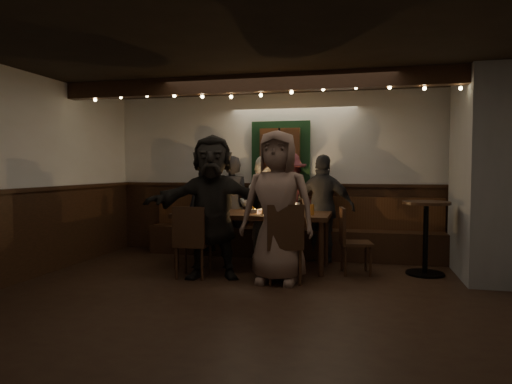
% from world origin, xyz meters
% --- Properties ---
extents(room, '(6.02, 5.01, 2.62)m').
position_xyz_m(room, '(1.07, 1.42, 1.07)').
color(room, black).
rests_on(room, ground).
extents(dining_table, '(2.15, 0.92, 0.93)m').
position_xyz_m(dining_table, '(-0.41, 1.40, 0.70)').
color(dining_table, black).
rests_on(dining_table, ground).
extents(chair_near_left, '(0.43, 0.43, 0.92)m').
position_xyz_m(chair_near_left, '(-1.00, 0.54, 0.52)').
color(chair_near_left, black).
rests_on(chair_near_left, ground).
extents(chair_near_right, '(0.54, 0.54, 0.97)m').
position_xyz_m(chair_near_right, '(0.19, 0.54, 0.54)').
color(chair_near_right, black).
rests_on(chair_near_right, ground).
extents(chair_end, '(0.46, 0.46, 0.88)m').
position_xyz_m(chair_end, '(0.94, 1.27, 0.49)').
color(chair_end, black).
rests_on(chair_end, ground).
extents(high_top, '(0.60, 0.60, 0.96)m').
position_xyz_m(high_top, '(1.91, 1.45, 0.61)').
color(high_top, black).
rests_on(high_top, ground).
extents(person_a, '(0.86, 0.74, 1.49)m').
position_xyz_m(person_a, '(-1.32, 2.17, 0.75)').
color(person_a, black).
rests_on(person_a, ground).
extents(person_b, '(0.67, 0.54, 1.59)m').
position_xyz_m(person_b, '(-0.95, 2.16, 0.80)').
color(person_b, black).
rests_on(person_b, ground).
extents(person_c, '(0.78, 0.62, 1.58)m').
position_xyz_m(person_c, '(-0.43, 2.13, 0.79)').
color(person_c, silver).
rests_on(person_c, ground).
extents(person_d, '(1.21, 0.94, 1.65)m').
position_xyz_m(person_d, '(-0.05, 2.17, 0.82)').
color(person_d, '#4D1F26').
rests_on(person_d, ground).
extents(person_e, '(0.99, 0.53, 1.60)m').
position_xyz_m(person_e, '(0.52, 2.06, 0.80)').
color(person_e, '#28282B').
rests_on(person_e, ground).
extents(person_f, '(1.77, 0.89, 1.82)m').
position_xyz_m(person_f, '(-0.76, 0.66, 0.91)').
color(person_f, black).
rests_on(person_f, ground).
extents(person_g, '(0.94, 0.64, 1.85)m').
position_xyz_m(person_g, '(0.09, 0.60, 0.93)').
color(person_g, '#785C50').
rests_on(person_g, ground).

